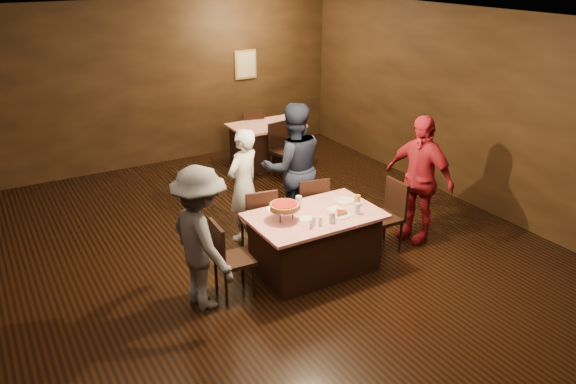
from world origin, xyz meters
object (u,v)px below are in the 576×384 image
object	(u,v)px
chair_far_right	(309,207)
glass_front_left	(332,217)
chair_back_far	(252,132)
plate_empty	(345,200)
glass_back	(299,201)
diner_red_shirt	(419,179)
glass_amber	(357,201)
chair_end_right	(384,217)
diner_grey_knit	(201,239)
diner_navy_hoodie	(293,168)
glass_front_right	(357,209)
main_table	(314,242)
chair_far_left	(258,220)
chair_end_left	(234,258)
pizza_stand	(284,206)
diner_white_jacket	(243,185)
back_table	(266,144)
chair_back_near	(285,150)

from	to	relation	value
chair_far_right	glass_front_left	bearing A→B (deg)	84.70
chair_back_far	plate_empty	bearing A→B (deg)	91.62
plate_empty	glass_back	distance (m)	0.62
diner_red_shirt	glass_back	size ratio (longest dim) A/B	12.71
plate_empty	glass_amber	bearing A→B (deg)	-75.96
chair_end_right	diner_grey_knit	distance (m)	2.61
diner_navy_hoodie	chair_end_right	bearing A→B (deg)	136.72
chair_end_right	diner_red_shirt	size ratio (longest dim) A/B	0.53
plate_empty	glass_front_right	world-z (taller)	glass_front_right
diner_navy_hoodie	main_table	bearing A→B (deg)	86.40
diner_grey_knit	glass_amber	bearing A→B (deg)	-97.84
chair_far_left	chair_end_left	xyz separation A→B (m)	(-0.70, -0.75, 0.00)
pizza_stand	glass_amber	world-z (taller)	pizza_stand
main_table	diner_navy_hoodie	size ratio (longest dim) A/B	0.86
chair_back_far	glass_back	world-z (taller)	chair_back_far
diner_white_jacket	chair_end_right	bearing A→B (deg)	115.27
back_table	glass_back	bearing A→B (deg)	-111.77
glass_back	diner_red_shirt	bearing A→B (deg)	-8.84
glass_back	plate_empty	bearing A→B (deg)	-14.04
chair_end_right	glass_back	distance (m)	1.24
chair_back_near	diner_white_jacket	size ratio (longest dim) A/B	0.60
diner_navy_hoodie	back_table	bearing A→B (deg)	-95.73
chair_back_near	glass_amber	xyz separation A→B (m)	(-0.73, -3.10, 0.37)
glass_front_right	glass_amber	distance (m)	0.25
back_table	chair_back_near	distance (m)	0.71
diner_navy_hoodie	diner_grey_knit	size ratio (longest dim) A/B	1.12
chair_end_left	diner_white_jacket	world-z (taller)	diner_white_jacket
plate_empty	diner_navy_hoodie	bearing A→B (deg)	100.01
main_table	chair_far_right	xyz separation A→B (m)	(0.40, 0.75, 0.09)
diner_grey_knit	glass_front_left	xyz separation A→B (m)	(1.53, -0.29, 0.01)
chair_far_left	glass_back	world-z (taller)	chair_far_left
glass_back	pizza_stand	bearing A→B (deg)	-144.46
diner_grey_knit	diner_red_shirt	bearing A→B (deg)	-96.04
pizza_stand	plate_empty	xyz separation A→B (m)	(0.95, 0.10, -0.17)
chair_back_far	diner_red_shirt	size ratio (longest dim) A/B	0.53
chair_back_far	glass_back	distance (m)	4.30
chair_back_near	diner_red_shirt	size ratio (longest dim) A/B	0.53
main_table	diner_white_jacket	size ratio (longest dim) A/B	1.01
chair_back_far	plate_empty	size ratio (longest dim) A/B	3.80
glass_front_left	glass_back	xyz separation A→B (m)	(-0.10, 0.60, 0.00)
chair_far_left	chair_end_left	size ratio (longest dim) A/B	1.00
chair_back_far	glass_amber	distance (m)	4.48
pizza_stand	chair_end_right	bearing A→B (deg)	-1.91
glass_front_right	glass_amber	bearing A→B (deg)	53.13
chair_far_right	diner_red_shirt	world-z (taller)	diner_red_shirt
chair_end_left	glass_back	world-z (taller)	chair_end_left
diner_red_shirt	glass_back	bearing A→B (deg)	-112.77
chair_back_far	plate_empty	xyz separation A→B (m)	(-0.78, -4.20, 0.30)
chair_far_right	chair_end_right	distance (m)	1.03
glass_amber	glass_back	xyz separation A→B (m)	(-0.65, 0.35, 0.00)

